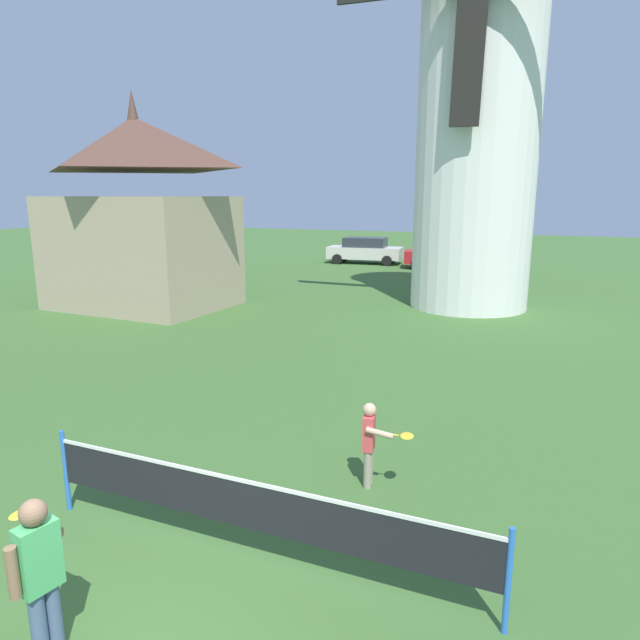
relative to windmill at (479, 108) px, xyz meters
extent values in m
cylinder|color=white|center=(0.00, 0.02, -1.33)|extent=(4.16, 4.16, 11.28)
cylinder|color=blue|center=(-2.76, -16.00, -6.42)|extent=(0.06, 0.06, 1.10)
cylinder|color=blue|center=(2.68, -16.00, -6.42)|extent=(0.06, 0.06, 1.10)
cube|color=black|center=(-0.04, -16.00, -6.29)|extent=(5.40, 0.01, 0.55)
cube|color=white|center=(-0.04, -16.00, -6.00)|extent=(5.40, 0.02, 0.04)
cylinder|color=slate|center=(-1.05, -17.92, -6.62)|extent=(0.14, 0.14, 0.69)
cylinder|color=slate|center=(-1.02, -17.79, -6.62)|extent=(0.14, 0.14, 0.69)
cube|color=#4CB266|center=(-1.03, -17.86, -5.97)|extent=(0.25, 0.37, 0.62)
sphere|color=#89664C|center=(-1.03, -17.86, -5.55)|extent=(0.23, 0.23, 0.23)
cylinder|color=#89664C|center=(-1.08, -18.07, -5.99)|extent=(0.10, 0.10, 0.46)
cylinder|color=#89664C|center=(-1.20, -17.62, -5.87)|extent=(0.48, 0.19, 0.18)
cylinder|color=yellow|center=(-1.38, -17.59, -5.87)|extent=(0.22, 0.07, 0.04)
ellipsoid|color=yellow|center=(-1.59, -17.54, -5.87)|extent=(0.22, 0.27, 0.03)
cylinder|color=#9E937F|center=(0.64, -13.82, -6.69)|extent=(0.11, 0.11, 0.56)
cylinder|color=#9E937F|center=(0.66, -13.96, -6.69)|extent=(0.11, 0.11, 0.56)
cube|color=#DB4C4C|center=(0.65, -13.89, -6.16)|extent=(0.19, 0.29, 0.50)
sphere|color=#DBB28E|center=(0.65, -13.89, -5.83)|extent=(0.19, 0.19, 0.19)
cylinder|color=#DBB28E|center=(0.63, -13.72, -6.18)|extent=(0.08, 0.08, 0.37)
cylinder|color=#DBB28E|center=(0.84, -14.02, -6.09)|extent=(0.39, 0.14, 0.14)
cylinder|color=yellow|center=(0.99, -14.00, -6.09)|extent=(0.22, 0.06, 0.04)
ellipsoid|color=yellow|center=(1.21, -13.97, -6.09)|extent=(0.21, 0.26, 0.03)
cube|color=silver|center=(-7.76, 11.39, -6.32)|extent=(4.59, 2.11, 0.70)
cube|color=#2D333D|center=(-7.76, 11.39, -5.69)|extent=(2.62, 1.72, 0.56)
cylinder|color=black|center=(-6.33, 12.38, -6.67)|extent=(0.61, 0.24, 0.60)
cylinder|color=black|center=(-6.17, 10.68, -6.67)|extent=(0.61, 0.24, 0.60)
cylinder|color=black|center=(-9.34, 12.09, -6.67)|extent=(0.61, 0.24, 0.60)
cylinder|color=black|center=(-9.19, 10.40, -6.67)|extent=(0.61, 0.24, 0.60)
cube|color=red|center=(-2.93, 10.68, -6.32)|extent=(4.46, 2.47, 0.70)
cube|color=#2D333D|center=(-2.93, 10.68, -5.69)|extent=(2.60, 1.92, 0.56)
cylinder|color=black|center=(-1.69, 11.79, -6.67)|extent=(0.62, 0.29, 0.60)
cylinder|color=black|center=(-1.36, 10.12, -6.67)|extent=(0.62, 0.29, 0.60)
cylinder|color=black|center=(-4.50, 11.24, -6.67)|extent=(0.62, 0.29, 0.60)
cylinder|color=black|center=(-4.18, 9.57, -6.67)|extent=(0.62, 0.29, 0.60)
cube|color=tan|center=(-11.08, -4.53, -4.97)|extent=(6.17, 4.63, 4.00)
pyramid|color=brown|center=(-11.08, -4.53, -1.17)|extent=(6.48, 4.87, 1.80)
cone|color=brown|center=(-11.08, -4.53, -0.27)|extent=(0.70, 0.70, 1.80)
camera|label=1|loc=(2.81, -20.78, -2.95)|focal=31.20mm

